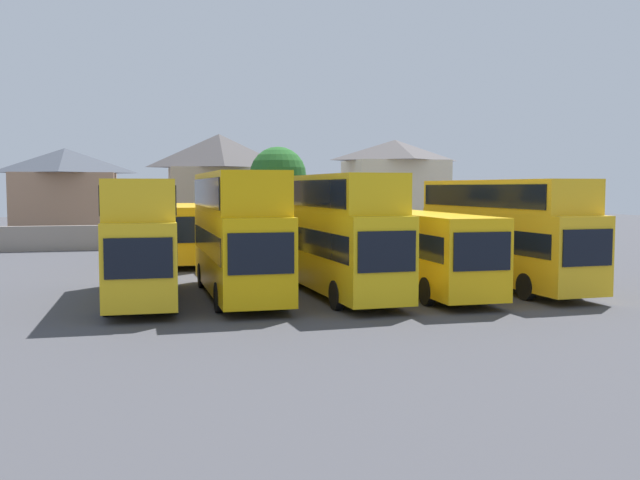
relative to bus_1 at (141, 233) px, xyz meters
name	(u,v)px	position (x,y,z in m)	size (l,w,h in m)	color
ground	(266,255)	(8.06, 17.64, -2.73)	(140.00, 140.00, 0.00)	#424247
depot_boundary_wall	(251,235)	(8.06, 24.50, -1.83)	(56.00, 0.50, 1.80)	gray
bus_1	(141,233)	(0.00, 0.00, 0.00)	(2.70, 10.57, 4.84)	yellow
bus_2	(238,227)	(3.88, -0.08, 0.16)	(2.79, 10.92, 5.15)	#E8B00A
bus_3	(336,228)	(7.97, -0.42, 0.12)	(2.99, 11.43, 5.06)	yellow
bus_4	(421,247)	(11.83, -0.37, -0.76)	(2.64, 11.79, 3.44)	yellow
bus_5	(503,227)	(15.98, 0.05, 0.02)	(3.12, 11.86, 4.88)	yellow
bus_6	(180,230)	(2.29, 14.72, -0.75)	(3.16, 11.34, 3.46)	#F3AE14
bus_7	(239,216)	(5.83, 14.29, 0.04)	(3.11, 12.07, 4.90)	yellow
bus_8	(317,215)	(10.74, 14.19, 0.08)	(2.91, 10.24, 4.99)	#EEAE13
bus_9	(371,216)	(14.45, 14.69, -0.04)	(3.17, 10.72, 4.76)	gold
house_terrace_left	(66,194)	(-6.13, 33.92, 1.25)	(8.42, 7.61, 7.80)	#9E7A60
house_terrace_centre	(219,185)	(6.78, 34.93, 2.01)	(9.14, 6.32, 9.27)	tan
house_terrace_right	(395,187)	(23.14, 34.28, 1.83)	(8.99, 7.29, 8.97)	beige
tree_left_of_lot	(278,175)	(10.63, 27.00, 2.75)	(4.52, 4.52, 7.77)	brown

